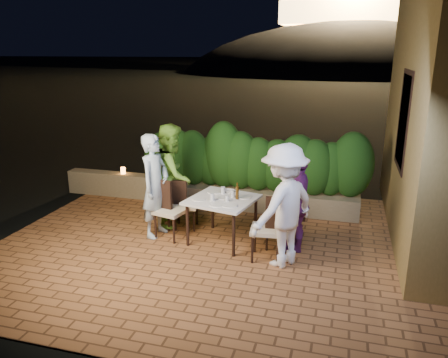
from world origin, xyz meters
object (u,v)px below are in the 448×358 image
at_px(chair_left_front, 171,210).
at_px(diner_blue, 155,186).
at_px(dining_table, 222,220).
at_px(bowl, 229,191).
at_px(chair_left_back, 186,204).
at_px(beer_bottle, 237,191).
at_px(diner_green, 172,175).
at_px(diner_white, 284,206).
at_px(chair_right_back, 279,219).
at_px(chair_right_front, 266,228).
at_px(parapet_lamp, 123,171).
at_px(diner_purple, 297,203).

bearing_deg(chair_left_front, diner_blue, -174.47).
distance_m(dining_table, chair_left_front, 0.89).
xyz_separation_m(bowl, chair_left_back, (-0.80, 0.04, -0.33)).
relative_size(beer_bottle, diner_green, 0.15).
distance_m(chair_left_front, diner_green, 0.77).
relative_size(beer_bottle, diner_white, 0.15).
bearing_deg(chair_right_back, dining_table, -5.89).
distance_m(chair_right_front, diner_green, 2.16).
bearing_deg(dining_table, diner_green, 153.63).
height_order(chair_right_front, parapet_lamp, chair_right_front).
height_order(diner_blue, diner_white, diner_white).
relative_size(beer_bottle, chair_left_back, 0.31).
xyz_separation_m(chair_right_back, diner_blue, (-2.08, -0.10, 0.40)).
xyz_separation_m(chair_right_back, diner_green, (-2.00, 0.48, 0.44)).
relative_size(chair_right_back, diner_green, 0.52).
distance_m(diner_green, diner_purple, 2.34).
distance_m(chair_left_back, diner_purple, 2.04).
distance_m(chair_left_back, chair_right_back, 1.73).
xyz_separation_m(bowl, chair_right_front, (0.79, -0.77, -0.27)).
height_order(dining_table, chair_right_front, chair_right_front).
height_order(beer_bottle, bowl, beer_bottle).
bearing_deg(beer_bottle, diner_green, 159.20).
distance_m(dining_table, chair_left_back, 0.87).
height_order(chair_left_back, diner_green, diner_green).
height_order(bowl, chair_right_front, chair_right_front).
distance_m(chair_right_back, diner_blue, 2.12).
bearing_deg(chair_right_back, chair_left_back, -20.41).
distance_m(bowl, diner_white, 1.37).
distance_m(chair_right_front, diner_blue, 2.04).
distance_m(dining_table, chair_right_back, 0.93).
distance_m(bowl, diner_green, 1.13).
bearing_deg(diner_purple, chair_left_back, -107.86).
xyz_separation_m(chair_right_front, diner_purple, (0.40, 0.48, 0.28)).
bearing_deg(chair_right_back, parapet_lamp, -33.78).
xyz_separation_m(beer_bottle, chair_right_back, (0.68, 0.02, -0.41)).
bearing_deg(dining_table, bowl, 86.63).
relative_size(bowl, chair_right_front, 0.17).
xyz_separation_m(chair_right_front, chair_right_back, (0.11, 0.48, -0.02)).
bearing_deg(parapet_lamp, diner_white, -30.47).
bearing_deg(chair_left_front, chair_right_back, 17.98).
height_order(chair_right_front, diner_blue, diner_blue).
relative_size(bowl, chair_left_front, 0.17).
xyz_separation_m(dining_table, bowl, (0.02, 0.34, 0.40)).
height_order(beer_bottle, chair_left_front, beer_bottle).
relative_size(chair_left_back, diner_white, 0.48).
bearing_deg(diner_white, diner_purple, -160.50).
xyz_separation_m(chair_left_front, diner_purple, (2.08, 0.13, 0.28)).
relative_size(chair_left_front, chair_left_back, 1.13).
height_order(chair_right_back, diner_green, diner_green).
relative_size(diner_purple, parapet_lamp, 11.06).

